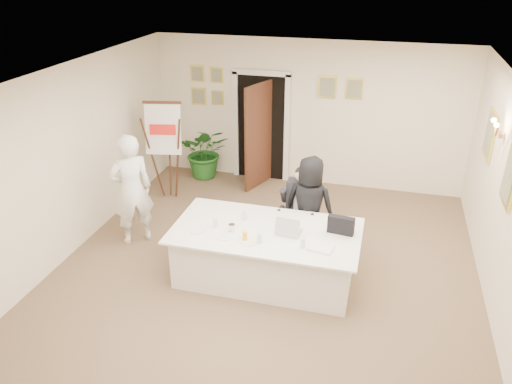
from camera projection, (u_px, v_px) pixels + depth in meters
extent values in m
plane|color=brown|center=(262.00, 279.00, 7.11)|extent=(7.00, 7.00, 0.00)
cube|color=white|center=(263.00, 83.00, 5.89)|extent=(6.00, 7.00, 0.02)
cube|color=white|center=(307.00, 114.00, 9.54)|extent=(6.00, 0.10, 2.80)
cube|color=white|center=(61.00, 167.00, 7.20)|extent=(0.10, 7.00, 2.80)
cube|color=white|center=(512.00, 219.00, 5.80)|extent=(0.10, 7.00, 2.80)
cube|color=black|center=(261.00, 128.00, 9.88)|extent=(0.92, 0.06, 2.10)
cube|color=white|center=(236.00, 126.00, 9.97)|extent=(0.10, 0.06, 2.20)
cube|color=white|center=(287.00, 131.00, 9.73)|extent=(0.10, 0.06, 2.20)
cube|color=#3D1D13|center=(258.00, 136.00, 9.51)|extent=(0.33, 0.81, 2.02)
cube|color=white|center=(266.00, 255.00, 6.98)|extent=(2.39, 1.19, 0.75)
cube|color=white|center=(266.00, 231.00, 6.81)|extent=(2.57, 1.37, 0.03)
cube|color=white|center=(162.00, 129.00, 8.78)|extent=(0.66, 0.32, 0.89)
imported|color=white|center=(132.00, 190.00, 7.66)|extent=(0.77, 0.76, 1.80)
imported|color=black|center=(309.00, 206.00, 7.43)|extent=(0.82, 0.60, 1.56)
imported|color=#1F5B1E|center=(206.00, 151.00, 10.12)|extent=(1.14, 1.04, 1.09)
cube|color=black|center=(341.00, 225.00, 6.67)|extent=(0.37, 0.14, 0.25)
cube|color=white|center=(320.00, 248.00, 6.36)|extent=(0.35, 0.28, 0.03)
cylinder|color=white|center=(198.00, 230.00, 6.78)|extent=(0.22, 0.22, 0.01)
cylinder|color=white|center=(224.00, 237.00, 6.64)|extent=(0.25, 0.25, 0.01)
cylinder|color=white|center=(249.00, 242.00, 6.51)|extent=(0.24, 0.24, 0.01)
cylinder|color=silver|center=(215.00, 223.00, 6.84)|extent=(0.08, 0.08, 0.14)
cylinder|color=silver|center=(260.00, 238.00, 6.48)|extent=(0.08, 0.08, 0.14)
cylinder|color=silver|center=(303.00, 243.00, 6.37)|extent=(0.07, 0.07, 0.14)
cylinder|color=silver|center=(244.00, 215.00, 7.04)|extent=(0.08, 0.08, 0.14)
cylinder|color=#FFAB15|center=(245.00, 236.00, 6.53)|extent=(0.08, 0.08, 0.13)
cylinder|color=silver|center=(232.00, 228.00, 6.75)|extent=(0.09, 0.09, 0.11)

